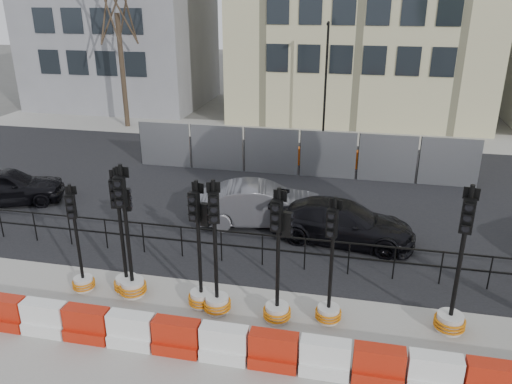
% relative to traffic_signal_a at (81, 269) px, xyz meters
% --- Properties ---
extents(ground, '(120.00, 120.00, 0.00)m').
position_rel_traffic_signal_a_xyz_m(ground, '(4.31, 1.00, -0.61)').
color(ground, '#51514C').
rests_on(ground, ground).
extents(sidewalk_near, '(40.00, 6.00, 0.02)m').
position_rel_traffic_signal_a_xyz_m(sidewalk_near, '(4.31, -2.00, -0.60)').
color(sidewalk_near, gray).
rests_on(sidewalk_near, ground).
extents(road, '(40.00, 14.00, 0.03)m').
position_rel_traffic_signal_a_xyz_m(road, '(4.31, 8.00, -0.59)').
color(road, black).
rests_on(road, ground).
extents(sidewalk_far, '(40.00, 4.00, 0.02)m').
position_rel_traffic_signal_a_xyz_m(sidewalk_far, '(4.31, 17.00, -0.60)').
color(sidewalk_far, gray).
rests_on(sidewalk_far, ground).
extents(kerb_railing, '(18.00, 0.04, 1.00)m').
position_rel_traffic_signal_a_xyz_m(kerb_railing, '(4.31, 2.20, 0.08)').
color(kerb_railing, black).
rests_on(kerb_railing, ground).
extents(heras_fencing, '(14.33, 1.72, 2.00)m').
position_rel_traffic_signal_a_xyz_m(heras_fencing, '(4.30, 10.80, 0.07)').
color(heras_fencing, gray).
rests_on(heras_fencing, ground).
extents(lamp_post_far, '(0.12, 0.56, 6.00)m').
position_rel_traffic_signal_a_xyz_m(lamp_post_far, '(4.81, 15.98, 2.61)').
color(lamp_post_far, black).
rests_on(lamp_post_far, ground).
extents(tree_bare_far, '(2.00, 2.00, 9.00)m').
position_rel_traffic_signal_a_xyz_m(tree_bare_far, '(-6.69, 16.50, 6.04)').
color(tree_bare_far, '#473828').
rests_on(tree_bare_far, ground).
extents(barrier_row, '(15.70, 0.50, 0.80)m').
position_rel_traffic_signal_a_xyz_m(barrier_row, '(4.31, -1.80, -0.24)').
color(barrier_row, red).
rests_on(barrier_row, ground).
extents(traffic_signal_a, '(0.58, 0.58, 2.95)m').
position_rel_traffic_signal_a_xyz_m(traffic_signal_a, '(0.00, 0.00, 0.00)').
color(traffic_signal_a, silver).
rests_on(traffic_signal_a, ground).
extents(traffic_signal_b, '(0.67, 0.67, 3.40)m').
position_rel_traffic_signal_a_xyz_m(traffic_signal_b, '(1.16, 0.17, 0.20)').
color(traffic_signal_b, silver).
rests_on(traffic_signal_b, ground).
extents(traffic_signal_c, '(0.70, 0.70, 3.54)m').
position_rel_traffic_signal_a_xyz_m(traffic_signal_c, '(1.37, 0.03, 0.12)').
color(traffic_signal_c, silver).
rests_on(traffic_signal_c, ground).
extents(traffic_signal_d, '(0.65, 0.65, 3.32)m').
position_rel_traffic_signal_a_xyz_m(traffic_signal_d, '(3.24, -0.05, 0.18)').
color(traffic_signal_d, silver).
rests_on(traffic_signal_d, ground).
extents(traffic_signal_e, '(0.67, 0.67, 3.43)m').
position_rel_traffic_signal_a_xyz_m(traffic_signal_e, '(3.69, -0.21, 0.10)').
color(traffic_signal_e, silver).
rests_on(traffic_signal_e, ground).
extents(traffic_signal_f, '(0.66, 0.66, 3.37)m').
position_rel_traffic_signal_a_xyz_m(traffic_signal_f, '(5.17, -0.24, 0.19)').
color(traffic_signal_f, silver).
rests_on(traffic_signal_f, ground).
extents(traffic_signal_g, '(0.62, 0.62, 3.16)m').
position_rel_traffic_signal_a_xyz_m(traffic_signal_g, '(6.34, -0.01, 0.04)').
color(traffic_signal_g, silver).
rests_on(traffic_signal_g, ground).
extents(traffic_signal_h, '(0.71, 0.71, 3.59)m').
position_rel_traffic_signal_a_xyz_m(traffic_signal_h, '(9.09, 0.19, 0.13)').
color(traffic_signal_h, silver).
rests_on(traffic_signal_h, ground).
extents(car_a, '(4.66, 5.27, 1.38)m').
position_rel_traffic_signal_a_xyz_m(car_a, '(-5.79, 4.69, 0.08)').
color(car_a, black).
rests_on(car_a, ground).
extents(car_b, '(3.24, 4.89, 1.41)m').
position_rel_traffic_signal_a_xyz_m(car_b, '(3.71, 4.95, 0.10)').
color(car_b, '#4E4E53').
rests_on(car_b, ground).
extents(car_c, '(2.79, 4.83, 1.28)m').
position_rel_traffic_signal_a_xyz_m(car_c, '(6.43, 4.24, 0.03)').
color(car_c, black).
rests_on(car_c, ground).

